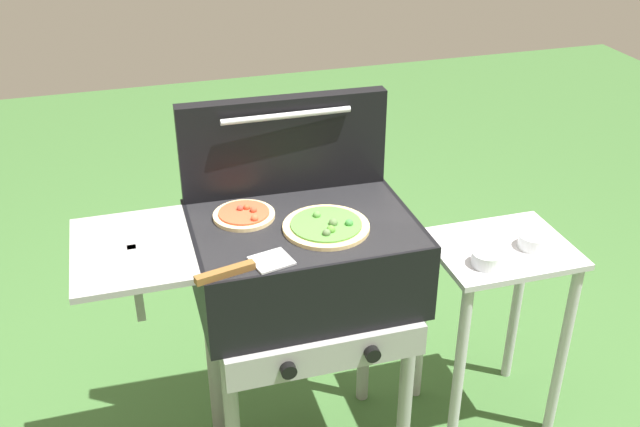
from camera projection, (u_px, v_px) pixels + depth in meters
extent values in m
cube|color=black|center=(304.00, 258.00, 2.15)|extent=(0.64, 0.48, 0.24)
cube|color=black|center=(303.00, 223.00, 2.09)|extent=(0.61, 0.46, 0.01)
cube|color=gray|center=(132.00, 250.00, 1.98)|extent=(0.32, 0.41, 0.02)
cube|color=gray|center=(137.00, 284.00, 2.03)|extent=(0.02, 0.02, 0.24)
cube|color=gray|center=(328.00, 357.00, 2.02)|extent=(0.58, 0.02, 0.10)
cylinder|color=black|center=(288.00, 371.00, 1.97)|extent=(0.04, 0.02, 0.04)
cylinder|color=black|center=(372.00, 354.00, 2.03)|extent=(0.04, 0.02, 0.04)
cylinder|color=gray|center=(405.00, 398.00, 2.28)|extent=(0.04, 0.04, 0.66)
cylinder|color=gray|center=(213.00, 354.00, 2.46)|extent=(0.04, 0.04, 0.66)
cylinder|color=gray|center=(364.00, 326.00, 2.59)|extent=(0.04, 0.04, 0.66)
cube|color=black|center=(284.00, 145.00, 2.20)|extent=(0.63, 0.07, 0.30)
cylinder|color=#B7B7BC|center=(287.00, 116.00, 2.11)|extent=(0.38, 0.02, 0.02)
cylinder|color=#E0C17F|center=(326.00, 227.00, 2.06)|extent=(0.25, 0.25, 0.01)
cylinder|color=#4C8C38|center=(326.00, 224.00, 2.05)|extent=(0.20, 0.20, 0.01)
sphere|color=#50883C|center=(317.00, 215.00, 2.08)|extent=(0.02, 0.02, 0.02)
sphere|color=#3B853A|center=(349.00, 223.00, 2.04)|extent=(0.02, 0.02, 0.02)
sphere|color=#506D3E|center=(333.00, 223.00, 2.04)|extent=(0.03, 0.03, 0.03)
sphere|color=#516A40|center=(326.00, 233.00, 1.99)|extent=(0.02, 0.02, 0.02)
sphere|color=#518E31|center=(331.00, 230.00, 2.01)|extent=(0.03, 0.03, 0.03)
cylinder|color=beige|center=(244.00, 215.00, 2.11)|extent=(0.18, 0.18, 0.01)
cylinder|color=#D14C2D|center=(244.00, 213.00, 2.11)|extent=(0.15, 0.15, 0.01)
sphere|color=#D85230|center=(255.00, 218.00, 2.07)|extent=(0.02, 0.02, 0.02)
sphere|color=#D74C2A|center=(247.00, 207.00, 2.12)|extent=(0.02, 0.02, 0.02)
sphere|color=#AB432A|center=(253.00, 210.00, 2.11)|extent=(0.02, 0.02, 0.02)
sphere|color=#9F3B2D|center=(240.00, 208.00, 2.12)|extent=(0.02, 0.02, 0.02)
cube|color=#B7BABF|center=(271.00, 261.00, 1.91)|extent=(0.12, 0.11, 0.01)
cube|color=brown|center=(225.00, 273.00, 1.85)|extent=(0.16, 0.06, 0.02)
cube|color=#B2B2B7|center=(502.00, 249.00, 2.36)|extent=(0.44, 0.36, 0.02)
cylinder|color=#B2B2B7|center=(459.00, 375.00, 2.35)|extent=(0.04, 0.04, 0.69)
cylinder|color=#B2B2B7|center=(562.00, 353.00, 2.45)|extent=(0.04, 0.04, 0.69)
cylinder|color=#B2B2B7|center=(421.00, 320.00, 2.60)|extent=(0.04, 0.04, 0.69)
cylinder|color=#B2B2B7|center=(517.00, 302.00, 2.70)|extent=(0.04, 0.04, 0.69)
cylinder|color=silver|center=(487.00, 259.00, 2.24)|extent=(0.10, 0.10, 0.04)
cylinder|color=maroon|center=(487.00, 260.00, 2.25)|extent=(0.08, 0.08, 0.02)
cylinder|color=silver|center=(534.00, 241.00, 2.33)|extent=(0.10, 0.10, 0.04)
cylinder|color=beige|center=(533.00, 243.00, 2.34)|extent=(0.08, 0.08, 0.02)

